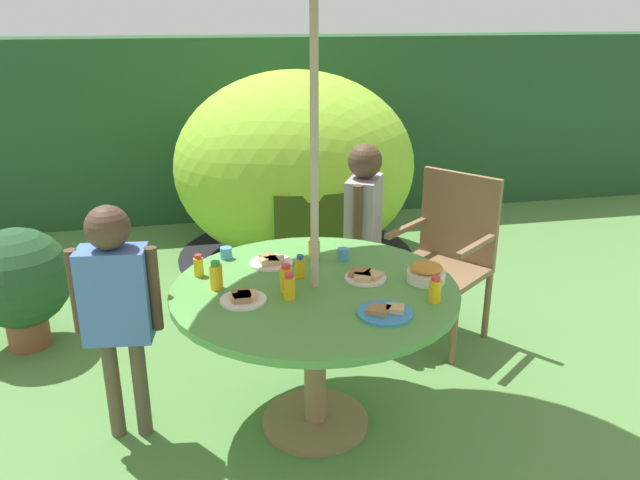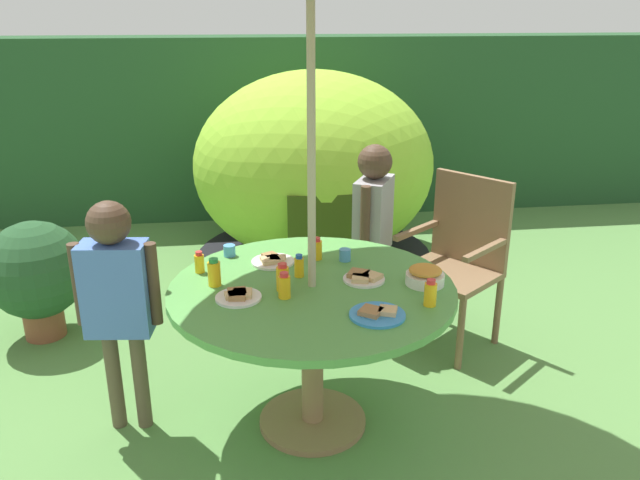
% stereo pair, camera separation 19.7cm
% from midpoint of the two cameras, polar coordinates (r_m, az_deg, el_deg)
% --- Properties ---
extents(ground_plane, '(10.00, 10.00, 0.02)m').
position_cam_midpoint_polar(ground_plane, '(3.23, 1.15, -16.34)').
color(ground_plane, '#548442').
extents(hedge_backdrop, '(9.00, 0.70, 1.68)m').
position_cam_midpoint_polar(hedge_backdrop, '(6.28, -3.91, 10.26)').
color(hedge_backdrop, '#234C28').
rests_on(hedge_backdrop, ground_plane).
extents(garden_table, '(1.30, 1.30, 0.74)m').
position_cam_midpoint_polar(garden_table, '(2.91, 1.23, -6.54)').
color(garden_table, '#93704C').
rests_on(garden_table, ground_plane).
extents(wooden_chair, '(0.66, 0.67, 1.00)m').
position_cam_midpoint_polar(wooden_chair, '(3.84, 13.85, -1.08)').
color(wooden_chair, brown).
rests_on(wooden_chair, ground_plane).
extents(dome_tent, '(1.97, 1.97, 1.49)m').
position_cam_midpoint_polar(dome_tent, '(5.02, 0.57, 6.60)').
color(dome_tent, '#8CC633').
rests_on(dome_tent, ground_plane).
extents(potted_plant, '(0.59, 0.59, 0.74)m').
position_cam_midpoint_polar(potted_plant, '(4.12, -23.02, -2.73)').
color(potted_plant, brown).
rests_on(potted_plant, ground_plane).
extents(child_in_grey_shirt, '(0.29, 0.37, 1.19)m').
position_cam_midpoint_polar(child_in_grey_shirt, '(3.77, 6.33, 2.16)').
color(child_in_grey_shirt, navy).
rests_on(child_in_grey_shirt, ground_plane).
extents(child_in_blue_shirt, '(0.39, 0.20, 1.14)m').
position_cam_midpoint_polar(child_in_blue_shirt, '(2.96, -16.10, -4.30)').
color(child_in_blue_shirt, brown).
rests_on(child_in_blue_shirt, ground_plane).
extents(snack_bowl, '(0.18, 0.18, 0.09)m').
position_cam_midpoint_polar(snack_bowl, '(2.91, 11.39, -3.20)').
color(snack_bowl, white).
rests_on(snack_bowl, garden_table).
extents(plate_far_right, '(0.20, 0.20, 0.03)m').
position_cam_midpoint_polar(plate_far_right, '(2.74, -5.36, -5.08)').
color(plate_far_right, white).
rests_on(plate_far_right, garden_table).
extents(plate_mid_left, '(0.21, 0.21, 0.03)m').
position_cam_midpoint_polar(plate_mid_left, '(3.10, -2.48, -1.88)').
color(plate_mid_left, white).
rests_on(plate_mid_left, garden_table).
extents(plate_near_left, '(0.23, 0.23, 0.03)m').
position_cam_midpoint_polar(plate_near_left, '(2.60, 7.40, -6.66)').
color(plate_near_left, '#338CD8').
rests_on(plate_near_left, garden_table).
extents(plate_center_back, '(0.19, 0.19, 0.03)m').
position_cam_midpoint_polar(plate_center_back, '(2.92, 5.89, -3.43)').
color(plate_center_back, white).
rests_on(plate_center_back, garden_table).
extents(juice_bottle_near_right, '(0.06, 0.06, 0.13)m').
position_cam_midpoint_polar(juice_bottle_near_right, '(2.79, -1.38, -3.46)').
color(juice_bottle_near_right, yellow).
rests_on(juice_bottle_near_right, garden_table).
extents(juice_bottle_far_left, '(0.05, 0.05, 0.10)m').
position_cam_midpoint_polar(juice_bottle_far_left, '(3.01, -9.01, -2.07)').
color(juice_bottle_far_left, yellow).
rests_on(juice_bottle_far_left, garden_table).
extents(juice_bottle_center_front, '(0.05, 0.05, 0.12)m').
position_cam_midpoint_polar(juice_bottle_center_front, '(2.72, -1.17, -4.20)').
color(juice_bottle_center_front, yellow).
rests_on(juice_bottle_center_front, garden_table).
extents(juice_bottle_mid_right, '(0.05, 0.05, 0.12)m').
position_cam_midpoint_polar(juice_bottle_mid_right, '(2.71, 12.01, -4.78)').
color(juice_bottle_mid_right, yellow).
rests_on(juice_bottle_mid_right, garden_table).
extents(juice_bottle_front_edge, '(0.06, 0.06, 0.13)m').
position_cam_midpoint_polar(juice_bottle_front_edge, '(2.86, -7.60, -2.99)').
color(juice_bottle_front_edge, yellow).
rests_on(juice_bottle_front_edge, garden_table).
extents(juice_bottle_back_edge, '(0.05, 0.05, 0.11)m').
position_cam_midpoint_polar(juice_bottle_back_edge, '(2.93, 0.02, -2.42)').
color(juice_bottle_back_edge, yellow).
rests_on(juice_bottle_back_edge, garden_table).
extents(juice_bottle_spot_a, '(0.06, 0.06, 0.11)m').
position_cam_midpoint_polar(juice_bottle_spot_a, '(3.13, 1.46, -0.85)').
color(juice_bottle_spot_a, yellow).
rests_on(juice_bottle_spot_a, garden_table).
extents(cup_near, '(0.06, 0.06, 0.06)m').
position_cam_midpoint_polar(cup_near, '(3.13, 4.07, -1.37)').
color(cup_near, '#4C99D8').
rests_on(cup_near, garden_table).
extents(cup_far, '(0.06, 0.06, 0.06)m').
position_cam_midpoint_polar(cup_far, '(3.20, -6.45, -0.97)').
color(cup_far, '#4C99D8').
rests_on(cup_far, garden_table).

